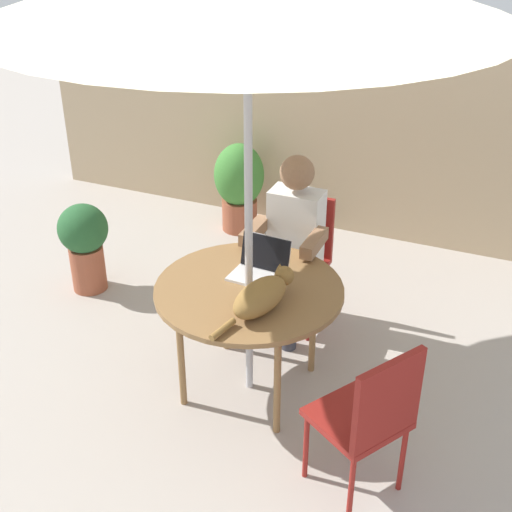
% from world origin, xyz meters
% --- Properties ---
extents(ground_plane, '(14.00, 14.00, 0.00)m').
position_xyz_m(ground_plane, '(0.00, 0.00, 0.00)').
color(ground_plane, '#ADA399').
extents(fence_back, '(5.96, 0.08, 1.88)m').
position_xyz_m(fence_back, '(0.00, 2.30, 0.94)').
color(fence_back, tan).
rests_on(fence_back, ground).
extents(patio_table, '(1.07, 1.07, 0.71)m').
position_xyz_m(patio_table, '(0.00, 0.00, 0.66)').
color(patio_table, olive).
rests_on(patio_table, ground).
extents(chair_occupied, '(0.40, 0.40, 0.89)m').
position_xyz_m(chair_occupied, '(0.00, 0.84, 0.53)').
color(chair_occupied, maroon).
rests_on(chair_occupied, ground).
extents(chair_empty, '(0.55, 0.55, 0.89)m').
position_xyz_m(chair_empty, '(0.86, -0.53, 0.53)').
color(chair_empty, maroon).
rests_on(chair_empty, ground).
extents(person_seated, '(0.48, 0.48, 1.23)m').
position_xyz_m(person_seated, '(0.00, 0.69, 0.70)').
color(person_seated, white).
rests_on(person_seated, ground).
extents(laptop, '(0.31, 0.27, 0.21)m').
position_xyz_m(laptop, '(0.01, 0.17, 0.78)').
color(laptop, silver).
rests_on(laptop, patio_table).
extents(cat, '(0.27, 0.64, 0.17)m').
position_xyz_m(cat, '(0.15, -0.17, 0.80)').
color(cat, olive).
rests_on(cat, patio_table).
extents(potted_plant_near_fence, '(0.36, 0.36, 0.69)m').
position_xyz_m(potted_plant_near_fence, '(-1.57, 0.57, 0.40)').
color(potted_plant_near_fence, '#9E5138').
rests_on(potted_plant_near_fence, ground).
extents(potted_plant_by_chair, '(0.43, 0.43, 0.78)m').
position_xyz_m(potted_plant_by_chair, '(-0.94, 1.92, 0.43)').
color(potted_plant_by_chair, '#9E5138').
rests_on(potted_plant_by_chair, ground).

